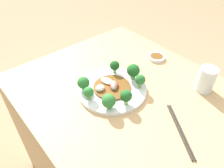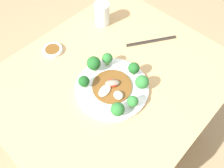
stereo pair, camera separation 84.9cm
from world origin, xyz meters
name	(u,v)px [view 1 (the left image)]	position (x,y,z in m)	size (l,w,h in m)	color
table	(124,144)	(0.00, 0.00, 0.37)	(0.92, 0.78, 0.74)	tan
plate	(112,89)	(0.04, 0.04, 0.74)	(0.28, 0.28, 0.02)	silver
broccoli_northeast	(83,83)	(0.11, 0.13, 0.78)	(0.05, 0.05, 0.06)	#89B76B
broccoli_south	(133,71)	(0.03, -0.07, 0.79)	(0.05, 0.05, 0.07)	#70A356
broccoli_northwest	(109,101)	(-0.03, 0.12, 0.78)	(0.05, 0.05, 0.06)	#70A356
broccoli_north	(88,92)	(0.05, 0.15, 0.78)	(0.04, 0.04, 0.05)	#70A356
broccoli_west	(126,96)	(-0.06, 0.06, 0.79)	(0.04, 0.04, 0.06)	#89B76B
broccoli_southeast	(115,66)	(0.11, -0.03, 0.79)	(0.04, 0.04, 0.06)	#89B76B
broccoli_southwest	(140,80)	(-0.03, -0.05, 0.79)	(0.04, 0.04, 0.06)	#7AAD5B
stirfry_center	(111,86)	(0.05, 0.05, 0.76)	(0.15, 0.15, 0.03)	brown
drinking_glass	(206,80)	(-0.20, -0.25, 0.79)	(0.07, 0.07, 0.11)	silver
chopsticks	(180,130)	(-0.26, 0.00, 0.74)	(0.21, 0.14, 0.01)	#2D2823
sauce_dish	(156,57)	(0.08, -0.28, 0.74)	(0.08, 0.08, 0.02)	silver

